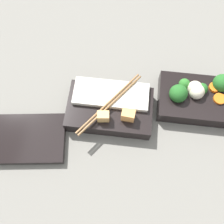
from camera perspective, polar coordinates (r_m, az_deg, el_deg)
ground_plane at (r=0.67m, az=9.47°, el=1.13°), size 3.00×3.00×0.00m
bento_tray_vegetable at (r=0.68m, az=18.49°, el=3.07°), size 0.20×0.12×0.07m
bento_tray_rice at (r=0.63m, az=-0.43°, el=0.92°), size 0.20×0.17×0.07m
bento_lid at (r=0.66m, az=-18.87°, el=-5.54°), size 0.21×0.14×0.02m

